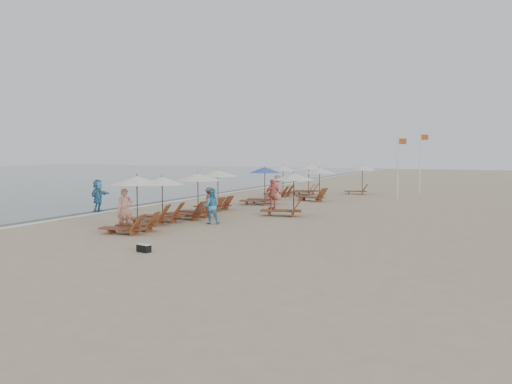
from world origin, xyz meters
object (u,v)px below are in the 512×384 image
at_px(inland_station_0, 288,191).
at_px(beachgoer_far_a, 273,194).
at_px(beachgoer_near, 125,210).
at_px(flag_pole_near, 398,164).
at_px(lounger_station_2, 194,196).
at_px(beachgoer_far_b, 278,188).
at_px(lounger_station_1, 157,202).
at_px(beachgoer_mid_b, 210,201).
at_px(waterline_walker, 98,196).
at_px(lounger_station_5, 280,181).
at_px(lounger_station_3, 215,188).
at_px(inland_station_1, 316,181).
at_px(lounger_station_4, 261,187).
at_px(lounger_station_6, 306,180).
at_px(lounger_station_0, 133,204).
at_px(beachgoer_mid_a, 211,206).
at_px(inland_station_2, 360,175).
at_px(duffel_bag, 144,248).

distance_m(inland_station_0, beachgoer_far_a, 3.20).
bearing_deg(beachgoer_near, flag_pole_near, 28.74).
xyz_separation_m(lounger_station_2, beachgoer_far_b, (0.14, 10.72, -0.25)).
distance_m(lounger_station_1, beachgoer_mid_b, 4.13).
bearing_deg(waterline_walker, flag_pole_near, -52.91).
bearing_deg(beachgoer_far_b, lounger_station_5, 24.53).
relative_size(inland_station_0, beachgoer_mid_b, 1.93).
distance_m(lounger_station_3, inland_station_1, 8.43).
bearing_deg(beachgoer_far_b, lounger_station_3, 178.88).
relative_size(lounger_station_2, beachgoer_near, 1.49).
bearing_deg(lounger_station_4, inland_station_1, 54.78).
bearing_deg(lounger_station_6, lounger_station_0, -90.37).
bearing_deg(lounger_station_1, beachgoer_mid_a, 21.83).
xyz_separation_m(inland_station_0, inland_station_2, (0.06, 15.35, 0.19)).
height_order(lounger_station_5, beachgoer_far_b, lounger_station_5).
distance_m(inland_station_2, beachgoer_near, 23.47).
xyz_separation_m(beachgoer_mid_b, waterline_walker, (-6.27, -1.48, 0.16)).
bearing_deg(beachgoer_mid_b, lounger_station_1, 129.83).
bearing_deg(duffel_bag, lounger_station_0, 131.88).
relative_size(lounger_station_3, beachgoer_mid_b, 1.71).
distance_m(lounger_station_6, duffel_bag, 24.57).
bearing_deg(flag_pole_near, inland_station_0, -105.20).
relative_size(lounger_station_5, duffel_bag, 4.42).
bearing_deg(inland_station_1, inland_station_0, -81.39).
xyz_separation_m(lounger_station_4, lounger_station_5, (-0.99, 5.71, 0.07)).
xyz_separation_m(lounger_station_2, beachgoer_mid_b, (-0.05, 1.70, -0.39)).
bearing_deg(beachgoer_mid_a, beachgoer_mid_b, -86.76).
distance_m(lounger_station_2, beachgoer_far_a, 5.78).
relative_size(lounger_station_1, beachgoer_mid_b, 1.80).
distance_m(lounger_station_2, beachgoer_near, 4.83).
relative_size(lounger_station_0, inland_station_0, 0.88).
xyz_separation_m(beachgoer_far_b, flag_pole_near, (7.25, 4.84, 1.59)).
bearing_deg(lounger_station_4, beachgoer_near, -93.09).
bearing_deg(lounger_station_4, lounger_station_3, -103.15).
bearing_deg(inland_station_0, beachgoer_mid_a, -115.98).
height_order(lounger_station_4, beachgoer_far_a, lounger_station_4).
bearing_deg(inland_station_2, duffel_bag, -91.76).
relative_size(lounger_station_5, waterline_walker, 1.32).
distance_m(inland_station_0, waterline_walker, 10.61).
xyz_separation_m(inland_station_1, beachgoer_far_a, (-0.64, -5.92, -0.49)).
relative_size(duffel_bag, flag_pole_near, 0.12).
xyz_separation_m(lounger_station_6, waterline_walker, (-6.68, -15.71, -0.24)).
xyz_separation_m(beachgoer_mid_a, beachgoer_far_a, (0.20, 6.87, 0.04)).
height_order(inland_station_0, beachgoer_far_a, inland_station_0).
distance_m(lounger_station_6, beachgoer_near, 20.75).
bearing_deg(lounger_station_3, lounger_station_6, 84.72).
relative_size(lounger_station_3, beachgoer_far_a, 1.44).
bearing_deg(lounger_station_2, beachgoer_mid_a, -38.55).
bearing_deg(flag_pole_near, lounger_station_1, -113.76).
bearing_deg(beachgoer_mid_b, beachgoer_far_b, -44.87).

